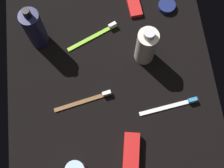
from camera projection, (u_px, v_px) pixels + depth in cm
name	position (u px, v px, depth cm)	size (l,w,h in cm)	color
ground_plane	(112.00, 87.00, 95.18)	(84.00, 64.00, 1.20)	black
lotion_bottle	(35.00, 29.00, 91.78)	(5.88, 5.88, 18.26)	#1E1E44
bodywash_bottle	(146.00, 46.00, 90.62)	(6.12, 6.12, 16.42)	silver
toothbrush_white	(172.00, 106.00, 92.20)	(3.64, 18.00, 2.10)	white
toothbrush_brown	(87.00, 100.00, 92.72)	(4.71, 17.89, 2.10)	brown
toothbrush_lime	(95.00, 35.00, 99.24)	(8.34, 16.96, 2.10)	#8CD133
toothpaste_box_red	(131.00, 165.00, 86.08)	(17.60, 4.40, 3.20)	red
snack_bar_red	(133.00, 3.00, 102.68)	(10.40, 4.00, 1.50)	red
cream_tin_left	(167.00, 6.00, 102.19)	(5.71, 5.71, 1.73)	navy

